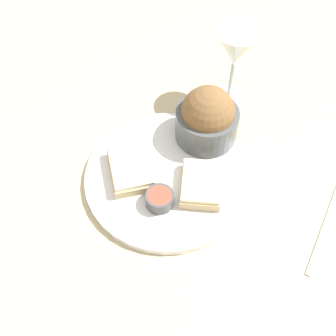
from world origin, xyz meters
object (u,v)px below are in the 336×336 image
at_px(sauce_ramekin, 161,199).
at_px(wine_glass, 236,51).
at_px(salad_bowl, 207,118).
at_px(cheese_toast_far, 201,184).
at_px(cheese_toast_near, 131,168).
at_px(fork, 325,227).

bearing_deg(sauce_ramekin, wine_glass, -13.81).
xyz_separation_m(salad_bowl, sauce_ramekin, (-0.17, 0.05, -0.03)).
height_order(salad_bowl, wine_glass, wine_glass).
height_order(salad_bowl, cheese_toast_far, salad_bowl).
relative_size(sauce_ramekin, cheese_toast_near, 0.39).
height_order(salad_bowl, cheese_toast_near, salad_bowl).
distance_m(cheese_toast_near, fork, 0.35).
bearing_deg(wine_glass, cheese_toast_far, 177.02).
bearing_deg(wine_glass, fork, -142.56).
distance_m(cheese_toast_near, wine_glass, 0.30).
relative_size(salad_bowl, cheese_toast_far, 1.16).
bearing_deg(cheese_toast_near, salad_bowl, -43.90).
bearing_deg(cheese_toast_far, wine_glass, -2.98).
distance_m(cheese_toast_near, cheese_toast_far, 0.13).
bearing_deg(cheese_toast_near, sauce_ramekin, -125.75).
distance_m(sauce_ramekin, fork, 0.28).
relative_size(salad_bowl, sauce_ramekin, 2.40).
relative_size(cheese_toast_near, fork, 0.67).
bearing_deg(salad_bowl, wine_glass, -12.11).
relative_size(cheese_toast_far, fork, 0.55).
bearing_deg(cheese_toast_near, cheese_toast_far, -91.46).
bearing_deg(fork, wine_glass, 37.44).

